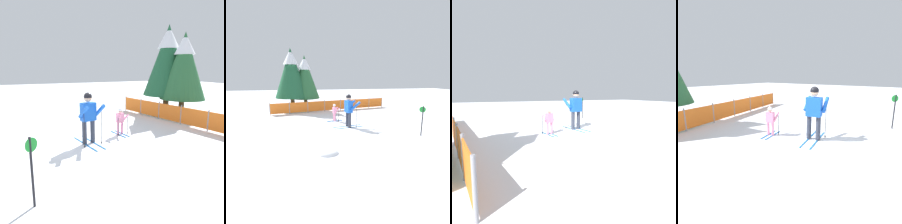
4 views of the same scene
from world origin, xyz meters
TOP-DOWN VIEW (x-y plane):
  - ground_plane at (0.00, 0.00)m, footprint 60.00×60.00m
  - skier_adult at (0.25, 0.19)m, footprint 1.78×0.87m
  - skier_child at (-0.30, 1.69)m, footprint 1.05×0.52m
  - safety_fence at (0.12, 5.16)m, footprint 9.65×2.02m
  - conifer_far at (-2.08, 6.34)m, footprint 2.44×2.44m
  - conifer_near at (-3.17, 6.09)m, footprint 2.73×2.73m
  - trail_marker at (3.28, -1.89)m, footprint 0.19×0.23m
  - snow_mound at (-1.35, -3.05)m, footprint 0.81×0.68m

SIDE VIEW (x-z plane):
  - ground_plane at x=0.00m, z-range 0.00..0.00m
  - snow_mound at x=-1.35m, z-range -0.16..0.16m
  - safety_fence at x=0.12m, z-range 0.00..0.93m
  - skier_child at x=-0.30m, z-range 0.09..1.18m
  - trail_marker at x=3.28m, z-range 0.17..1.60m
  - skier_adult at x=0.25m, z-range 0.18..2.02m
  - conifer_far at x=-2.08m, z-range 0.54..5.08m
  - conifer_near at x=-3.17m, z-range 0.60..5.66m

